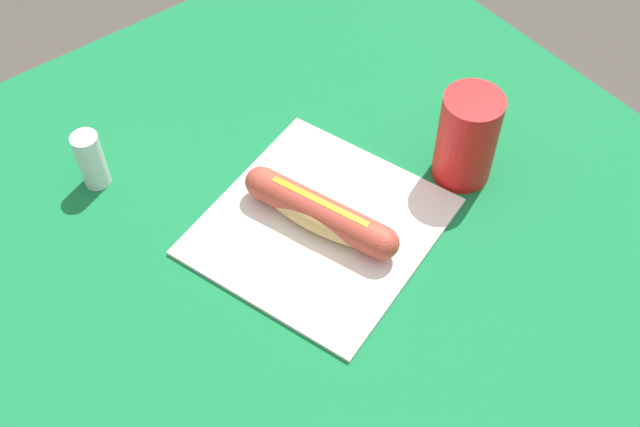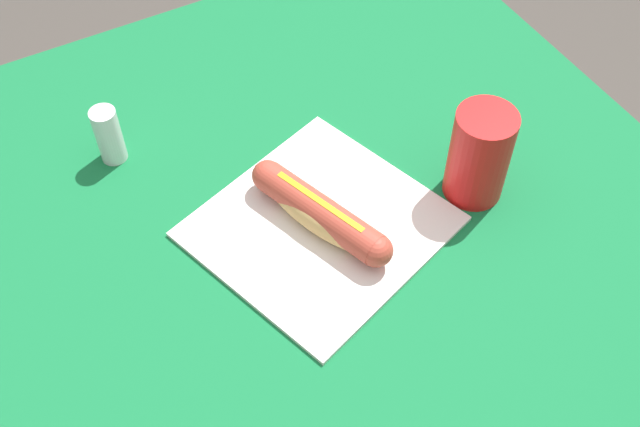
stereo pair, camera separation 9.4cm
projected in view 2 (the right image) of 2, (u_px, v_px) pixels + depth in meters
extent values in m
cylinder|color=brown|center=(388.00, 138.00, 1.67)|extent=(0.07, 0.07, 0.73)
cylinder|color=brown|center=(52.00, 276.00, 1.45)|extent=(0.07, 0.07, 0.73)
cube|color=brown|center=(363.00, 269.00, 1.00)|extent=(1.12, 0.89, 0.03)
cube|color=#146B38|center=(363.00, 262.00, 0.99)|extent=(1.18, 0.95, 0.00)
cube|color=silver|center=(320.00, 226.00, 1.02)|extent=(0.35, 0.36, 0.01)
ellipsoid|color=tan|center=(320.00, 214.00, 1.00)|extent=(0.18, 0.11, 0.04)
cylinder|color=#B24233|center=(320.00, 212.00, 0.99)|extent=(0.19, 0.10, 0.04)
sphere|color=#B24233|center=(268.00, 176.00, 1.03)|extent=(0.04, 0.04, 0.04)
sphere|color=#B24233|center=(376.00, 251.00, 0.96)|extent=(0.04, 0.04, 0.04)
cube|color=yellow|center=(320.00, 202.00, 0.98)|extent=(0.13, 0.05, 0.00)
cylinder|color=red|center=(479.00, 155.00, 1.01)|extent=(0.08, 0.08, 0.14)
cylinder|color=silver|center=(109.00, 135.00, 1.06)|extent=(0.04, 0.04, 0.09)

